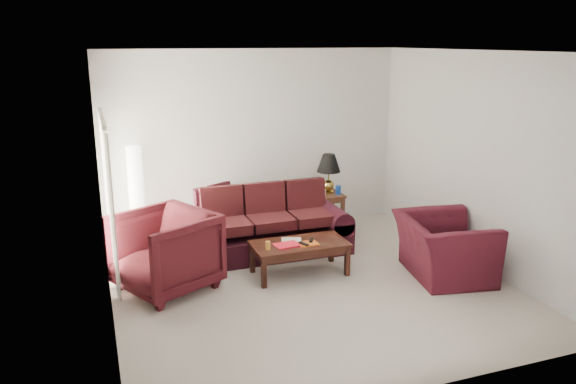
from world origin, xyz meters
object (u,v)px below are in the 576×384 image
object	(u,v)px
sofa	(269,222)
armchair_right	(444,247)
end_table	(326,210)
floor_lamp	(137,197)
armchair_left	(165,252)
coffee_table	(299,258)

from	to	relation	value
sofa	armchair_right	bearing A→B (deg)	-36.65
end_table	floor_lamp	distance (m)	3.18
end_table	armchair_left	size ratio (longest dim) A/B	0.51
armchair_left	coffee_table	distance (m)	1.83
sofa	armchair_left	world-z (taller)	armchair_left
armchair_left	end_table	bearing A→B (deg)	91.74
armchair_left	armchair_right	bearing A→B (deg)	49.51
coffee_table	sofa	bearing A→B (deg)	118.32
end_table	sofa	bearing A→B (deg)	-145.77
floor_lamp	armchair_right	xyz separation A→B (m)	(3.80, -2.54, -0.40)
armchair_left	armchair_right	distance (m)	3.72
sofa	end_table	bearing A→B (deg)	36.34
armchair_right	coffee_table	world-z (taller)	armchair_right
sofa	end_table	size ratio (longest dim) A/B	4.12
floor_lamp	sofa	bearing A→B (deg)	-27.62
floor_lamp	coffee_table	distance (m)	2.76
armchair_left	sofa	bearing A→B (deg)	87.40
armchair_right	end_table	bearing A→B (deg)	24.97
sofa	armchair_left	size ratio (longest dim) A/B	2.11
sofa	coffee_table	distance (m)	0.93
sofa	armchair_right	size ratio (longest dim) A/B	1.91
end_table	coffee_table	xyz separation A→B (m)	(-1.16, -1.78, -0.06)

